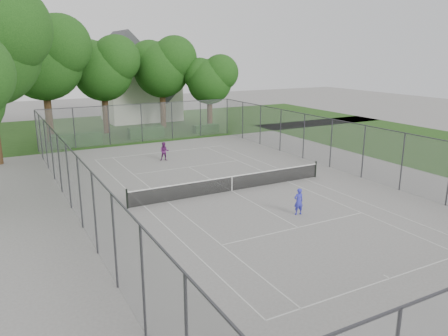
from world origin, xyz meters
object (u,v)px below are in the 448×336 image
house (140,85)px  girl_player (299,201)px  tennis_net (232,183)px  woman_player (164,151)px

house → girl_player: size_ratio=7.47×
house → girl_player: (-3.11, -35.00, -3.52)m
tennis_net → girl_player: (1.09, -5.00, 0.19)m
house → woman_player: house is taller
tennis_net → woman_player: size_ratio=9.04×
woman_player → girl_player: bearing=-62.1°
girl_player → woman_player: 14.25m
tennis_net → house: house is taller
tennis_net → house: size_ratio=1.23×
tennis_net → house: 30.52m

